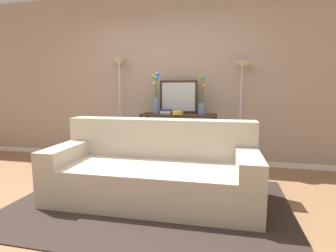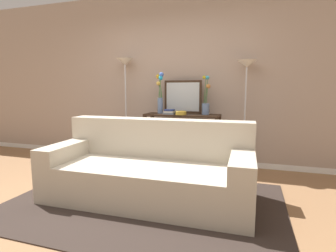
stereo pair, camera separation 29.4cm
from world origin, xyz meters
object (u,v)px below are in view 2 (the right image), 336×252
object	(u,v)px
floor_lamp_right	(246,85)
book_stack	(169,112)
vase_short_flowers	(206,102)
book_row_under_console	(161,161)
fruit_bowl	(181,113)
console_table	(182,131)
couch	(150,171)
wall_mirror	(183,97)
vase_tall_flowers	(160,92)
floor_lamp_left	(125,81)

from	to	relation	value
floor_lamp_right	book_stack	bearing A→B (deg)	-169.63
vase_short_flowers	book_row_under_console	distance (m)	1.21
fruit_bowl	console_table	bearing A→B (deg)	97.25
floor_lamp_right	couch	bearing A→B (deg)	-125.17
vase_short_flowers	book_stack	xyz separation A→B (m)	(-0.54, -0.15, -0.15)
floor_lamp_right	wall_mirror	size ratio (longest dim) A/B	2.71
wall_mirror	fruit_bowl	xyz separation A→B (m)	(0.05, -0.27, -0.23)
fruit_bowl	book_row_under_console	size ratio (longest dim) A/B	0.57
floor_lamp_right	book_stack	xyz separation A→B (m)	(-1.12, -0.20, -0.41)
floor_lamp_right	wall_mirror	distance (m)	0.99
vase_tall_flowers	floor_lamp_right	bearing A→B (deg)	4.42
floor_lamp_right	vase_short_flowers	distance (m)	0.64
wall_mirror	book_row_under_console	distance (m)	1.11
vase_tall_flowers	vase_short_flowers	distance (m)	0.75
book_stack	vase_tall_flowers	bearing A→B (deg)	150.94
floor_lamp_left	fruit_bowl	world-z (taller)	floor_lamp_left
wall_mirror	fruit_bowl	bearing A→B (deg)	-80.46
wall_mirror	book_stack	size ratio (longest dim) A/B	3.53
floor_lamp_left	wall_mirror	bearing A→B (deg)	2.98
book_row_under_console	console_table	bearing A→B (deg)	0.00
fruit_bowl	book_row_under_console	xyz separation A→B (m)	(-0.36, 0.12, -0.82)
couch	console_table	xyz separation A→B (m)	(0.03, 1.28, 0.27)
fruit_bowl	book_stack	size ratio (longest dim) A/B	0.97
floor_lamp_left	floor_lamp_right	world-z (taller)	floor_lamp_left
vase_tall_flowers	book_stack	xyz separation A→B (m)	(0.19, -0.10, -0.30)
console_table	vase_short_flowers	distance (m)	0.59
wall_mirror	vase_tall_flowers	world-z (taller)	vase_tall_flowers
vase_short_flowers	floor_lamp_right	bearing A→B (deg)	5.92
floor_lamp_left	floor_lamp_right	xyz separation A→B (m)	(1.97, -0.00, -0.07)
floor_lamp_left	fruit_bowl	xyz separation A→B (m)	(1.04, -0.22, -0.49)
floor_lamp_right	fruit_bowl	distance (m)	1.04
console_table	vase_tall_flowers	size ratio (longest dim) A/B	1.81
floor_lamp_right	wall_mirror	bearing A→B (deg)	176.96
console_table	book_stack	bearing A→B (deg)	-149.94
vase_short_flowers	book_stack	distance (m)	0.58
console_table	floor_lamp_right	xyz separation A→B (m)	(0.94, 0.10, 0.72)
couch	floor_lamp_left	xyz separation A→B (m)	(-0.99, 1.39, 1.07)
console_table	book_row_under_console	bearing A→B (deg)	180.00
floor_lamp_right	book_row_under_console	size ratio (longest dim) A/B	5.65
couch	book_row_under_console	distance (m)	1.34
floor_lamp_right	vase_tall_flowers	world-z (taller)	floor_lamp_right
book_row_under_console	couch	bearing A→B (deg)	-76.38
vase_tall_flowers	fruit_bowl	distance (m)	0.50
vase_tall_flowers	fruit_bowl	world-z (taller)	vase_tall_flowers
couch	console_table	world-z (taller)	couch
console_table	book_stack	world-z (taller)	book_stack
floor_lamp_right	book_row_under_console	bearing A→B (deg)	-175.42
wall_mirror	floor_lamp_left	bearing A→B (deg)	-177.02
fruit_bowl	floor_lamp_left	bearing A→B (deg)	168.06
wall_mirror	vase_tall_flowers	bearing A→B (deg)	-155.30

